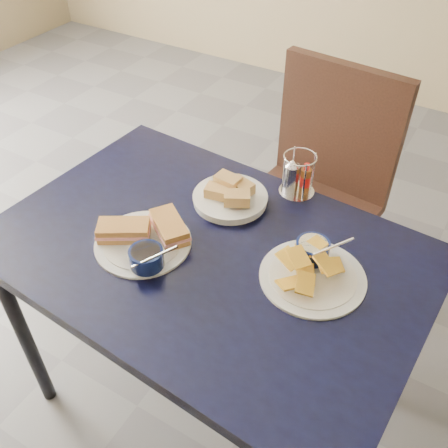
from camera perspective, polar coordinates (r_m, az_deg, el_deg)
The scene contains 7 objects.
ground at distance 2.08m, azimuth -4.48°, elevation -13.50°, with size 6.00×6.00×0.00m, color #545359.
dining_table at distance 1.42m, azimuth -1.88°, elevation -4.71°, with size 1.23×0.87×0.75m.
chair_far at distance 1.93m, azimuth 10.47°, elevation 4.80°, with size 0.52×0.50×1.00m.
sandwich_plate at distance 1.37m, azimuth -8.96°, elevation -1.67°, with size 0.30×0.27×0.12m.
plantain_plate at distance 1.31m, azimuth 10.01°, elevation -4.76°, with size 0.27×0.27×0.12m.
bread_basket at distance 1.50m, azimuth 0.74°, elevation 3.26°, with size 0.22×0.22×0.07m.
condiment_caddy at distance 1.54m, azimuth 8.32°, elevation 5.37°, with size 0.11×0.11×0.14m.
Camera 1 is at (0.74, -0.95, 1.70)m, focal length 40.00 mm.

